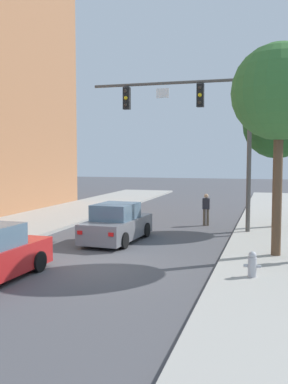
# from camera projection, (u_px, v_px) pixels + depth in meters

# --- Properties ---
(ground_plane) EXTENTS (120.00, 120.00, 0.00)m
(ground_plane) POSITION_uv_depth(u_px,v_px,m) (92.00, 265.00, 14.22)
(ground_plane) COLOR #4C4C51
(traffic_signal_mast) EXTENTS (7.50, 0.38, 7.50)m
(traffic_signal_mast) POSITION_uv_depth(u_px,v_px,m) (201.00, 116.00, 19.91)
(traffic_signal_mast) COLOR #514C47
(traffic_signal_mast) RESTS_ON sidewalk_right
(car_lead_grey) EXTENTS (2.00, 4.32, 1.60)m
(car_lead_grey) POSITION_uv_depth(u_px,v_px,m) (117.00, 224.00, 18.08)
(car_lead_grey) COLOR slate
(car_lead_grey) RESTS_ON ground
(pedestrian_crossing_road) EXTENTS (0.36, 0.22, 1.64)m
(pedestrian_crossing_road) POSITION_uv_depth(u_px,v_px,m) (206.00, 208.00, 22.30)
(pedestrian_crossing_road) COLOR brown
(pedestrian_crossing_road) RESTS_ON ground
(fire_hydrant) EXTENTS (0.48, 0.24, 0.72)m
(fire_hydrant) POSITION_uv_depth(u_px,v_px,m) (252.00, 264.00, 12.21)
(fire_hydrant) COLOR #B2B2B7
(fire_hydrant) RESTS_ON sidewalk_right
(street_tree_nearest) EXTENTS (3.23, 3.23, 7.15)m
(street_tree_nearest) POSITION_uv_depth(u_px,v_px,m) (280.00, 93.00, 14.51)
(street_tree_nearest) COLOR brown
(street_tree_nearest) RESTS_ON sidewalk_right
(street_tree_second) EXTENTS (3.24, 3.24, 6.54)m
(street_tree_second) POSITION_uv_depth(u_px,v_px,m) (277.00, 125.00, 20.71)
(street_tree_second) COLOR brown
(street_tree_second) RESTS_ON sidewalk_right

